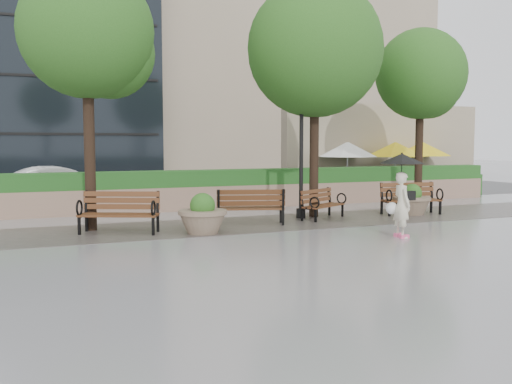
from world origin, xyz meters
name	(u,v)px	position (x,y,z in m)	size (l,w,h in m)	color
ground	(291,242)	(0.00, 0.00, 0.00)	(100.00, 100.00, 0.00)	gray
cobble_strip	(244,224)	(0.00, 3.00, 0.01)	(28.00, 3.20, 0.01)	#383330
hedge_wall	(202,190)	(0.00, 7.00, 0.66)	(24.00, 0.80, 1.35)	#90705D
cafe_wall	(384,149)	(9.50, 10.00, 2.00)	(10.00, 0.60, 4.00)	tan
cafe_hedge	(404,187)	(9.00, 7.80, 0.45)	(8.00, 0.50, 0.90)	#1A4E1B
asphalt_street	(174,199)	(0.00, 11.00, 0.00)	(40.00, 7.00, 0.00)	black
bldg_stone	(276,25)	(10.00, 23.00, 10.00)	(18.00, 10.00, 20.00)	tan
bench_1	(119,221)	(-3.50, 2.72, 0.31)	(2.09, 1.52, 1.05)	#5A2D1A
bench_2	(250,214)	(0.14, 2.90, 0.30)	(2.00, 1.27, 1.01)	#5A2D1A
bench_3	(323,210)	(2.60, 3.19, 0.26)	(1.75, 1.40, 0.89)	#5A2D1A
bench_4	(411,205)	(5.72, 3.05, 0.30)	(1.96, 0.99, 1.01)	#5A2D1A
planter_left	(203,218)	(-1.55, 1.91, 0.40)	(1.23, 1.23, 1.03)	#7F6B56
planter_right	(412,203)	(5.72, 3.00, 0.39)	(1.18, 1.18, 0.99)	#7F6B56
lamppost	(301,162)	(2.07, 3.58, 1.71)	(0.28, 0.28, 3.90)	black
tree_0	(93,38)	(-3.94, 3.60, 4.98)	(3.49, 3.40, 6.82)	black
tree_1	(318,54)	(2.72, 3.79, 4.97)	(4.10, 4.10, 7.15)	black
tree_2	(423,78)	(7.68, 5.08, 4.60)	(3.33, 3.21, 6.33)	black
patio_umb_white	(347,150)	(6.92, 8.88, 1.99)	(2.50, 2.50, 2.30)	black
patio_umb_yellow_a	(395,150)	(8.97, 8.39, 1.99)	(2.50, 2.50, 2.30)	black
patio_umb_yellow_b	(422,149)	(10.84, 8.97, 1.99)	(2.50, 2.50, 2.30)	black
car_right	(60,185)	(-4.43, 10.63, 0.71)	(1.49, 4.28, 1.41)	white
pedestrian	(402,187)	(2.75, -0.43, 1.23)	(1.10, 1.10, 2.03)	#EEE5C8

